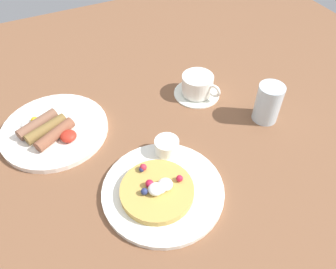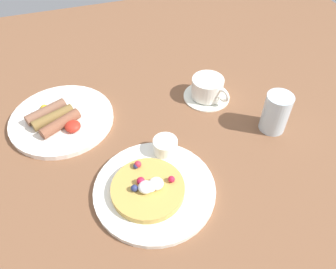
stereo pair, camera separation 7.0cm
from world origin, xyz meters
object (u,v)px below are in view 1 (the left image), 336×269
at_px(coffee_saucer, 197,93).
at_px(water_glass, 268,103).
at_px(pancake_plate, 163,191).
at_px(syrup_ramekin, 167,146).
at_px(breakfast_plate, 55,130).
at_px(coffee_cup, 198,84).

xyz_separation_m(coffee_saucer, water_glass, (0.11, -0.15, 0.05)).
bearing_deg(coffee_saucer, pancake_plate, -131.25).
height_order(pancake_plate, water_glass, water_glass).
xyz_separation_m(pancake_plate, coffee_saucer, (0.21, 0.24, -0.00)).
xyz_separation_m(syrup_ramekin, breakfast_plate, (-0.21, 0.18, -0.02)).
xyz_separation_m(breakfast_plate, coffee_saucer, (0.37, -0.02, -0.00)).
distance_m(breakfast_plate, water_glass, 0.51).
bearing_deg(coffee_saucer, water_glass, -55.55).
bearing_deg(coffee_saucer, coffee_cup, -62.90).
bearing_deg(breakfast_plate, syrup_ramekin, -40.07).
height_order(breakfast_plate, coffee_saucer, breakfast_plate).
bearing_deg(pancake_plate, breakfast_plate, 120.96).
height_order(pancake_plate, coffee_cup, coffee_cup).
relative_size(breakfast_plate, water_glass, 2.57).
bearing_deg(coffee_cup, breakfast_plate, 176.36).
distance_m(breakfast_plate, coffee_cup, 0.38).
bearing_deg(coffee_cup, syrup_ramekin, -136.40).
height_order(syrup_ramekin, coffee_saucer, syrup_ramekin).
height_order(breakfast_plate, coffee_cup, coffee_cup).
distance_m(syrup_ramekin, coffee_saucer, 0.23).
bearing_deg(water_glass, syrup_ramekin, -179.65).
distance_m(coffee_cup, water_glass, 0.19).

